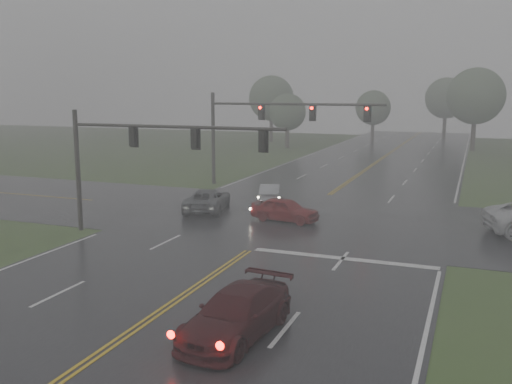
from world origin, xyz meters
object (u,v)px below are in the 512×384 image
at_px(sedan_silver, 270,202).
at_px(sedan_red, 285,221).
at_px(sedan_maroon, 237,336).
at_px(signal_gantry_far, 263,121).
at_px(car_grey, 208,211).
at_px(signal_gantry_near, 135,149).

bearing_deg(sedan_silver, sedan_red, 101.45).
xyz_separation_m(sedan_maroon, signal_gantry_far, (-9.08, 26.76, 5.26)).
height_order(sedan_maroon, car_grey, sedan_maroon).
bearing_deg(sedan_maroon, car_grey, 124.16).
relative_size(sedan_maroon, sedan_red, 1.25).
distance_m(sedan_maroon, car_grey, 19.14).
bearing_deg(signal_gantry_near, sedan_maroon, -44.70).
bearing_deg(sedan_maroon, sedan_red, 108.43).
bearing_deg(signal_gantry_far, sedan_maroon, -71.25).
xyz_separation_m(sedan_maroon, car_grey, (-9.18, 16.79, 0.00)).
relative_size(signal_gantry_near, signal_gantry_far, 0.86).
bearing_deg(sedan_maroon, signal_gantry_far, 114.25).
distance_m(sedan_red, sedan_silver, 6.06).
bearing_deg(car_grey, sedan_red, 155.70).
bearing_deg(sedan_red, sedan_silver, 35.87).
xyz_separation_m(sedan_maroon, signal_gantry_near, (-9.75, 9.65, 4.63)).
height_order(signal_gantry_near, signal_gantry_far, signal_gantry_far).
height_order(car_grey, signal_gantry_near, signal_gantry_near).
distance_m(sedan_maroon, signal_gantry_far, 28.74).
relative_size(sedan_maroon, sedan_silver, 1.33).
xyz_separation_m(sedan_silver, signal_gantry_far, (-2.63, 5.69, 5.26)).
bearing_deg(car_grey, signal_gantry_far, -104.00).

